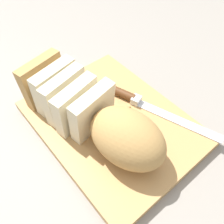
# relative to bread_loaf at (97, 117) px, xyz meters

# --- Properties ---
(ground_plane) EXTENTS (3.00, 3.00, 0.00)m
(ground_plane) POSITION_rel_bread_loaf_xyz_m (0.00, -0.04, -0.08)
(ground_plane) COLOR gray
(cutting_board) EXTENTS (0.40, 0.32, 0.02)m
(cutting_board) POSITION_rel_bread_loaf_xyz_m (0.00, -0.04, -0.07)
(cutting_board) COLOR tan
(cutting_board) RESTS_ON ground_plane
(bread_loaf) EXTENTS (0.36, 0.15, 0.11)m
(bread_loaf) POSITION_rel_bread_loaf_xyz_m (0.00, 0.00, 0.00)
(bread_loaf) COLOR tan
(bread_loaf) RESTS_ON cutting_board
(bread_knife) EXTENTS (0.27, 0.10, 0.02)m
(bread_knife) POSITION_rel_bread_loaf_xyz_m (-0.01, -0.13, -0.05)
(bread_knife) COLOR silver
(bread_knife) RESTS_ON cutting_board
(crumb_near_knife) EXTENTS (0.01, 0.01, 0.01)m
(crumb_near_knife) POSITION_rel_bread_loaf_xyz_m (-0.03, -0.02, -0.05)
(crumb_near_knife) COLOR tan
(crumb_near_knife) RESTS_ON cutting_board
(crumb_near_loaf) EXTENTS (0.01, 0.01, 0.01)m
(crumb_near_loaf) POSITION_rel_bread_loaf_xyz_m (-0.00, -0.10, -0.05)
(crumb_near_loaf) COLOR tan
(crumb_near_loaf) RESTS_ON cutting_board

